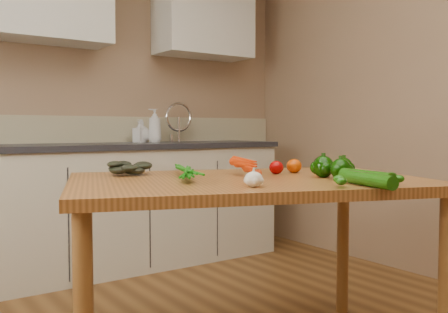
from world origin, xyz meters
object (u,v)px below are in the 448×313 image
soap_bottle_b (139,132)px  tomato_b (294,166)px  leafy_greens (129,164)px  garlic_bulb (254,179)px  soap_bottle_a (155,126)px  pepper_c (341,169)px  tomato_a (276,167)px  zucchini_a (366,178)px  carrot_bunch (229,169)px  pepper_b (344,167)px  pepper_a (323,167)px  table (248,199)px  tomato_c (322,164)px  soap_bottle_c (141,131)px  zucchini_b (371,180)px

soap_bottle_b → tomato_b: 1.73m
leafy_greens → garlic_bulb: bearing=-75.6°
garlic_bulb → soap_bottle_a: bearing=72.5°
soap_bottle_a → pepper_c: (-0.18, -2.03, -0.19)m
tomato_a → leafy_greens: bearing=149.6°
zucchini_a → carrot_bunch: bearing=114.8°
pepper_c → soap_bottle_b: bearing=88.3°
carrot_bunch → leafy_greens: 0.47m
pepper_b → tomato_a: size_ratio=1.20×
pepper_a → leafy_greens: bearing=138.7°
tomato_b → soap_bottle_b: bearing=89.8°
table → garlic_bulb: garlic_bulb is taller
pepper_b → pepper_c: bearing=-142.4°
leafy_greens → tomato_c: 0.93m
garlic_bulb → soap_bottle_c: bearing=75.2°
soap_bottle_a → carrot_bunch: soap_bottle_a is taller
zucchini_a → soap_bottle_b: bearing=86.5°
pepper_b → garlic_bulb: bearing=-169.7°
soap_bottle_c → tomato_b: bearing=-10.1°
soap_bottle_b → zucchini_b: (-0.17, -2.31, -0.16)m
garlic_bulb → tomato_c: 0.74m
table → tomato_b: (0.34, 0.08, 0.12)m
table → tomato_c: tomato_c is taller
tomato_a → tomato_c: 0.26m
tomato_b → tomato_a: bearing=179.9°
soap_bottle_a → pepper_c: bearing=25.9°
pepper_b → zucchini_b: pepper_b is taller
tomato_a → soap_bottle_c: bearing=85.2°
table → soap_bottle_b: (0.34, 1.80, 0.28)m
tomato_b → zucchini_a: size_ratio=0.29×
pepper_a → zucchini_b: size_ratio=0.37×
soap_bottle_a → soap_bottle_b: 0.13m
soap_bottle_b → pepper_c: soap_bottle_b is taller
soap_bottle_b → carrot_bunch: bearing=-129.3°
garlic_bulb → tomato_b: bearing=33.7°
table → tomato_c: bearing=24.6°
soap_bottle_a → tomato_c: bearing=31.9°
table → soap_bottle_b: bearing=99.2°
pepper_c → tomato_a: bearing=99.1°
leafy_greens → zucchini_a: bearing=-57.3°
soap_bottle_c → leafy_greens: 1.59m
table → pepper_a: 0.36m
soap_bottle_c → pepper_b: bearing=-7.7°
carrot_bunch → tomato_c: size_ratio=3.42×
zucchini_a → soap_bottle_c: bearing=85.8°
pepper_c → zucchini_a: (-0.08, -0.19, -0.02)m
soap_bottle_b → pepper_a: soap_bottle_b is taller
soap_bottle_c → garlic_bulb: 2.18m
soap_bottle_b → pepper_a: 1.96m
soap_bottle_a → tomato_a: (-0.23, -1.69, -0.20)m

